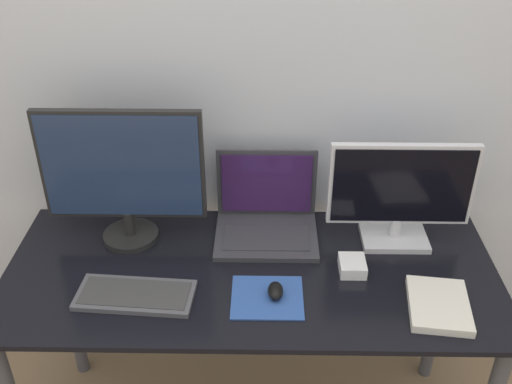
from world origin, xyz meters
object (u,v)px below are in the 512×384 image
(monitor_left, at_px, (123,174))
(laptop, at_px, (266,214))
(book, at_px, (439,305))
(monitor_right, at_px, (400,193))
(power_brick, at_px, (352,266))
(keyboard, at_px, (135,295))
(mouse, at_px, (275,291))

(monitor_left, relative_size, laptop, 1.52)
(book, bearing_deg, monitor_right, 101.87)
(monitor_left, bearing_deg, power_brick, -12.72)
(keyboard, bearing_deg, monitor_right, 20.08)
(book, bearing_deg, laptop, 142.46)
(keyboard, xyz_separation_m, mouse, (0.41, 0.01, 0.01))
(monitor_right, height_order, mouse, monitor_right)
(monitor_right, bearing_deg, monitor_left, 180.00)
(keyboard, xyz_separation_m, book, (0.88, -0.03, 0.00))
(monitor_right, distance_m, mouse, 0.52)
(laptop, bearing_deg, book, -37.54)
(monitor_right, xyz_separation_m, laptop, (-0.43, 0.05, -0.12))
(book, bearing_deg, monitor_left, 160.85)
(monitor_left, xyz_separation_m, power_brick, (0.72, -0.16, -0.23))
(mouse, relative_size, power_brick, 0.78)
(monitor_right, height_order, power_brick, monitor_right)
(monitor_left, height_order, mouse, monitor_left)
(monitor_right, relative_size, mouse, 6.24)
(book, relative_size, power_brick, 2.49)
(monitor_right, bearing_deg, mouse, -144.13)
(keyboard, height_order, mouse, mouse)
(monitor_left, distance_m, mouse, 0.61)
(keyboard, xyz_separation_m, power_brick, (0.65, 0.13, 0.01))
(laptop, relative_size, book, 1.43)
(monitor_right, xyz_separation_m, mouse, (-0.40, -0.29, -0.16))
(monitor_right, distance_m, laptop, 0.45)
(keyboard, bearing_deg, book, -2.16)
(keyboard, distance_m, power_brick, 0.67)
(monitor_right, distance_m, power_brick, 0.28)
(laptop, height_order, mouse, laptop)
(mouse, xyz_separation_m, book, (0.47, -0.04, -0.01))
(book, distance_m, power_brick, 0.28)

